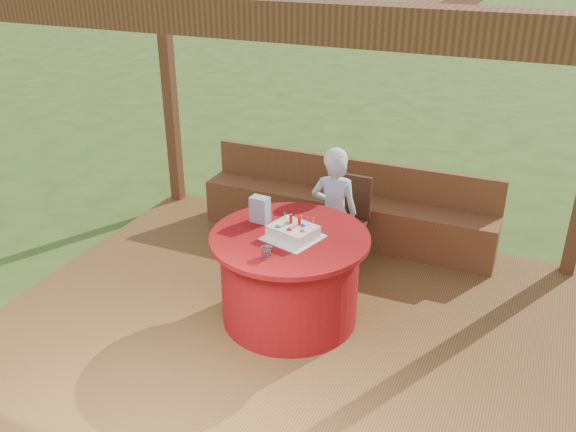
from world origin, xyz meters
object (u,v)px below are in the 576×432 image
at_px(chair, 346,217).
at_px(drinking_glass, 267,252).
at_px(bench, 345,213).
at_px(gift_bag, 260,209).
at_px(birthday_cake, 293,232).
at_px(elderly_woman, 334,209).
at_px(table, 290,277).

relative_size(chair, drinking_glass, 9.17).
bearing_deg(bench, gift_bag, -100.86).
relative_size(birthday_cake, gift_bag, 2.21).
distance_m(chair, elderly_woman, 0.25).
bearing_deg(bench, chair, -71.26).
relative_size(bench, elderly_woman, 2.53).
bearing_deg(elderly_woman, gift_bag, -115.46).
height_order(bench, elderly_woman, elderly_woman).
xyz_separation_m(table, chair, (0.11, 1.09, 0.07)).
height_order(birthday_cake, gift_bag, gift_bag).
bearing_deg(elderly_woman, bench, 98.35).
distance_m(table, drinking_glass, 0.56).
height_order(chair, gift_bag, gift_bag).
xyz_separation_m(bench, birthday_cake, (0.09, -1.57, 0.54)).
xyz_separation_m(birthday_cake, gift_bag, (-0.36, 0.16, 0.05)).
xyz_separation_m(bench, drinking_glass, (0.03, -1.92, 0.53)).
height_order(table, gift_bag, gift_bag).
height_order(table, birthday_cake, birthday_cake).
bearing_deg(elderly_woman, table, -93.00).
distance_m(elderly_woman, gift_bag, 0.89).
xyz_separation_m(elderly_woman, birthday_cake, (-0.01, -0.93, 0.20)).
distance_m(table, elderly_woman, 0.93).
bearing_deg(bench, birthday_cake, -86.86).
relative_size(table, gift_bag, 5.88).
relative_size(bench, chair, 3.57).
bearing_deg(drinking_glass, bench, 90.86).
bearing_deg(elderly_woman, drinking_glass, -92.95).
height_order(bench, drinking_glass, drinking_glass).
bearing_deg(gift_bag, birthday_cake, -18.67).
height_order(table, drinking_glass, drinking_glass).
xyz_separation_m(bench, elderly_woman, (0.09, -0.64, 0.34)).
height_order(bench, table, bench).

